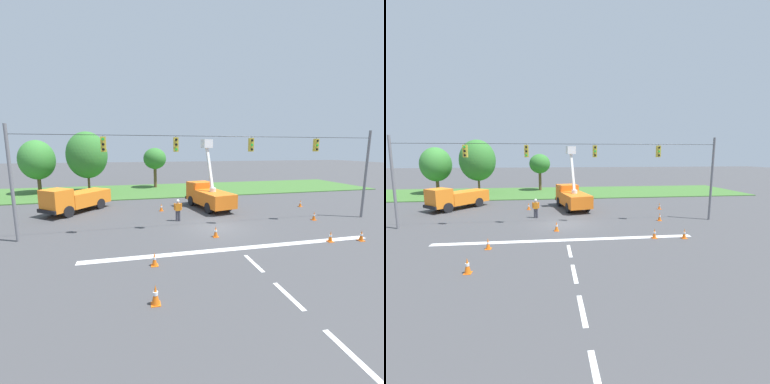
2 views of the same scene
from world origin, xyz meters
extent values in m
plane|color=#424244|center=(0.00, 0.00, 0.00)|extent=(200.00, 200.00, 0.00)
cube|color=#3D6B2D|center=(0.00, 18.00, 0.05)|extent=(56.00, 12.00, 0.10)
cube|color=silver|center=(0.00, -4.20, 0.00)|extent=(17.60, 0.50, 0.01)
cube|color=silver|center=(0.00, -6.20, 0.00)|extent=(0.20, 2.00, 0.01)
cube|color=silver|center=(0.00, -9.20, 0.00)|extent=(0.20, 2.00, 0.01)
cube|color=silver|center=(0.00, -12.20, 0.00)|extent=(0.20, 2.00, 0.01)
cylinder|color=slate|center=(-13.00, 0.00, 3.60)|extent=(0.20, 0.20, 7.20)
cylinder|color=slate|center=(13.00, 0.00, 3.60)|extent=(0.20, 0.20, 7.20)
cylinder|color=black|center=(0.00, 0.00, 6.60)|extent=(26.00, 0.03, 0.03)
cylinder|color=black|center=(-7.59, 0.00, 6.55)|extent=(0.02, 0.02, 0.10)
cube|color=gold|center=(-7.59, 0.00, 6.02)|extent=(0.32, 0.28, 0.96)
cylinder|color=green|center=(-7.59, -0.16, 6.34)|extent=(0.16, 0.05, 0.16)
cylinder|color=black|center=(-7.59, -0.16, 6.02)|extent=(0.16, 0.05, 0.16)
cylinder|color=black|center=(-7.59, -0.16, 5.70)|extent=(0.16, 0.05, 0.16)
cylinder|color=black|center=(-2.91, 0.00, 6.55)|extent=(0.02, 0.02, 0.10)
cube|color=gold|center=(-2.91, 0.00, 6.02)|extent=(0.32, 0.28, 0.96)
cylinder|color=black|center=(-2.91, -0.16, 6.34)|extent=(0.16, 0.05, 0.16)
cylinder|color=black|center=(-2.91, -0.16, 6.02)|extent=(0.16, 0.05, 0.16)
cylinder|color=green|center=(-2.91, -0.16, 5.70)|extent=(0.16, 0.05, 0.16)
cylinder|color=black|center=(2.60, 0.00, 6.55)|extent=(0.02, 0.02, 0.10)
cube|color=gold|center=(2.60, 0.00, 6.02)|extent=(0.32, 0.28, 0.96)
cylinder|color=black|center=(2.60, -0.16, 6.34)|extent=(0.16, 0.05, 0.16)
cylinder|color=green|center=(2.60, -0.16, 6.02)|extent=(0.16, 0.05, 0.16)
cylinder|color=black|center=(2.60, -0.16, 5.70)|extent=(0.16, 0.05, 0.16)
cylinder|color=black|center=(8.02, 0.00, 6.55)|extent=(0.02, 0.02, 0.10)
cube|color=gold|center=(8.02, 0.00, 6.02)|extent=(0.32, 0.28, 0.96)
cylinder|color=black|center=(8.02, -0.16, 6.34)|extent=(0.16, 0.05, 0.16)
cylinder|color=green|center=(8.02, -0.16, 6.02)|extent=(0.16, 0.05, 0.16)
cylinder|color=black|center=(8.02, -0.16, 5.70)|extent=(0.16, 0.05, 0.16)
cylinder|color=brown|center=(-17.58, 18.75, 1.28)|extent=(0.44, 0.44, 2.57)
ellipsoid|color=#387F33|center=(-17.58, 18.75, 4.36)|extent=(4.22, 4.62, 4.97)
cylinder|color=brown|center=(-11.50, 18.12, 1.40)|extent=(0.30, 0.30, 2.80)
ellipsoid|color=#33752D|center=(-11.50, 18.12, 4.95)|extent=(5.05, 5.15, 5.97)
cylinder|color=brown|center=(-2.63, 20.60, 1.48)|extent=(0.45, 0.45, 2.95)
ellipsoid|color=#33752D|center=(-2.63, 20.60, 4.35)|extent=(3.29, 3.36, 3.07)
cube|color=orange|center=(1.51, 5.05, 1.13)|extent=(3.16, 4.68, 1.27)
cube|color=orange|center=(0.85, 8.04, 1.44)|extent=(2.55, 2.27, 1.88)
cube|color=#1E2838|center=(0.71, 8.67, 1.77)|extent=(1.93, 0.52, 0.84)
cube|color=black|center=(0.64, 9.02, 0.65)|extent=(2.28, 0.65, 0.30)
cylinder|color=black|center=(-0.13, 7.58, 0.50)|extent=(0.49, 1.04, 1.00)
cylinder|color=black|center=(1.94, 8.03, 0.50)|extent=(0.49, 1.04, 1.00)
cylinder|color=black|center=(0.64, 4.07, 0.50)|extent=(0.49, 1.04, 1.00)
cylinder|color=black|center=(2.70, 4.53, 0.50)|extent=(0.49, 1.04, 1.00)
cylinder|color=silver|center=(1.44, 5.35, 1.95)|extent=(0.60, 0.60, 0.36)
cube|color=white|center=(1.31, 5.96, 3.87)|extent=(0.55, 1.51, 4.28)
cube|color=white|center=(1.17, 6.58, 6.23)|extent=(1.05, 0.97, 0.80)
cube|color=orange|center=(-10.28, 8.26, 1.14)|extent=(4.40, 4.74, 1.28)
cube|color=orange|center=(-12.20, 5.86, 1.43)|extent=(2.80, 2.76, 1.86)
cube|color=#1E2838|center=(-12.60, 5.36, 1.76)|extent=(1.53, 1.25, 0.84)
cube|color=black|center=(-12.82, 5.08, 0.65)|extent=(1.82, 1.50, 0.30)
cylinder|color=black|center=(-11.25, 5.42, 0.50)|extent=(0.84, 0.96, 1.00)
cylinder|color=black|center=(-12.84, 6.68, 0.50)|extent=(0.84, 0.96, 1.00)
cylinder|color=black|center=(-9.01, 8.23, 0.50)|extent=(0.84, 0.96, 1.00)
cylinder|color=black|center=(-10.60, 9.50, 0.50)|extent=(0.84, 0.96, 1.00)
cylinder|color=#383842|center=(-2.32, 2.30, 0.42)|extent=(0.18, 0.18, 0.85)
cylinder|color=#383842|center=(-2.52, 2.33, 0.42)|extent=(0.18, 0.18, 0.85)
cube|color=orange|center=(-2.42, 2.32, 1.15)|extent=(0.43, 0.29, 0.60)
cube|color=silver|center=(-2.42, 2.32, 1.15)|extent=(0.43, 0.13, 0.62)
cylinder|color=orange|center=(-2.15, 2.28, 1.18)|extent=(0.11, 0.11, 0.55)
cylinder|color=orange|center=(-2.69, 2.35, 1.18)|extent=(0.11, 0.11, 0.55)
sphere|color=tan|center=(-2.42, 2.32, 1.58)|extent=(0.22, 0.22, 0.22)
sphere|color=white|center=(-2.42, 2.32, 1.64)|extent=(0.26, 0.26, 0.26)
cube|color=orange|center=(8.08, -4.74, 0.01)|extent=(0.36, 0.36, 0.03)
cone|color=orange|center=(8.08, -4.74, 0.36)|extent=(0.26, 0.26, 0.66)
cylinder|color=white|center=(8.08, -4.74, 0.39)|extent=(0.16, 0.16, 0.12)
cube|color=orange|center=(-4.93, -5.35, 0.01)|extent=(0.36, 0.36, 0.03)
cone|color=orange|center=(-4.93, -5.35, 0.36)|extent=(0.26, 0.26, 0.66)
cylinder|color=white|center=(-4.93, -5.35, 0.39)|extent=(0.16, 0.16, 0.12)
cube|color=orange|center=(-5.17, -8.61, 0.01)|extent=(0.36, 0.36, 0.03)
cone|color=orange|center=(-5.17, -8.61, 0.41)|extent=(0.31, 0.31, 0.77)
cylinder|color=white|center=(-5.17, -8.61, 0.45)|extent=(0.19, 0.19, 0.14)
cube|color=orange|center=(10.45, 4.68, 0.01)|extent=(0.36, 0.36, 0.03)
cone|color=orange|center=(10.45, 4.68, 0.36)|extent=(0.26, 0.26, 0.66)
cylinder|color=white|center=(10.45, 4.68, 0.39)|extent=(0.16, 0.16, 0.12)
cube|color=orange|center=(8.44, 0.10, 0.01)|extent=(0.36, 0.36, 0.03)
cone|color=orange|center=(8.44, 0.10, 0.37)|extent=(0.27, 0.27, 0.68)
cylinder|color=white|center=(8.44, 0.10, 0.40)|extent=(0.17, 0.17, 0.12)
cube|color=orange|center=(-0.66, -2.01, 0.01)|extent=(0.36, 0.36, 0.03)
cone|color=orange|center=(-0.66, -2.01, 0.38)|extent=(0.28, 0.28, 0.71)
cylinder|color=white|center=(-0.66, -2.01, 0.42)|extent=(0.18, 0.18, 0.13)
cube|color=orange|center=(-3.36, 5.99, 0.01)|extent=(0.36, 0.36, 0.03)
cone|color=orange|center=(-3.36, 5.99, 0.38)|extent=(0.28, 0.28, 0.69)
cylinder|color=white|center=(-3.36, 5.99, 0.41)|extent=(0.17, 0.17, 0.12)
cube|color=orange|center=(6.05, -4.45, 0.01)|extent=(0.36, 0.36, 0.03)
cone|color=orange|center=(6.05, -4.45, 0.36)|extent=(0.26, 0.26, 0.65)
cylinder|color=white|center=(6.05, -4.45, 0.39)|extent=(0.16, 0.16, 0.12)
camera|label=1|loc=(-5.81, -17.42, 5.72)|focal=24.00mm
camera|label=2|loc=(-1.13, -20.94, 5.72)|focal=24.00mm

